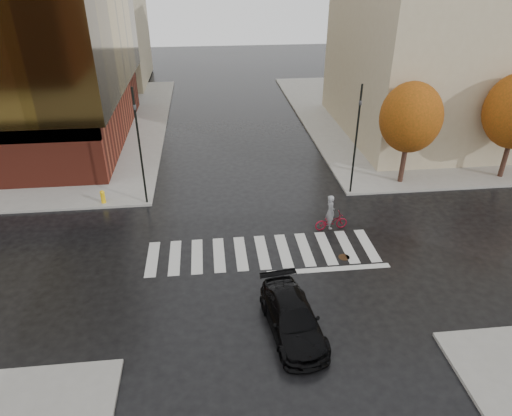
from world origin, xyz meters
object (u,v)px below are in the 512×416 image
(sedan, at_px, (292,318))
(traffic_light_nw, at_px, (139,141))
(cyclist, at_px, (331,218))
(traffic_light_ne, at_px, (357,134))
(fire_hydrant, at_px, (103,196))

(sedan, xyz_separation_m, traffic_light_nw, (-6.80, 11.41, 3.39))
(sedan, bearing_deg, cyclist, 57.94)
(cyclist, bearing_deg, traffic_light_ne, -36.48)
(cyclist, relative_size, fire_hydrant, 2.56)
(sedan, relative_size, cyclist, 2.23)
(cyclist, height_order, traffic_light_ne, traffic_light_ne)
(traffic_light_nw, bearing_deg, sedan, 37.17)
(sedan, height_order, traffic_light_ne, traffic_light_ne)
(sedan, xyz_separation_m, traffic_light_ne, (5.80, 11.41, 3.26))
(cyclist, height_order, traffic_light_nw, traffic_light_nw)
(sedan, relative_size, traffic_light_ne, 0.69)
(cyclist, xyz_separation_m, fire_hydrant, (-12.84, 4.22, -0.11))
(cyclist, xyz_separation_m, traffic_light_nw, (-10.27, 4.02, 3.35))
(traffic_light_nw, bearing_deg, traffic_light_ne, 96.37)
(traffic_light_ne, height_order, fire_hydrant, traffic_light_ne)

